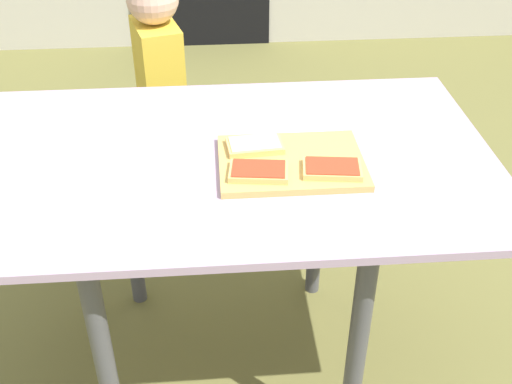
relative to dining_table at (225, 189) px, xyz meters
name	(u,v)px	position (x,y,z in m)	size (l,w,h in m)	color
ground_plane	(231,361)	(0.00, 0.00, -0.67)	(16.00, 16.00, 0.00)	olive
dining_table	(225,189)	(0.00, 0.00, 0.00)	(1.37, 0.83, 0.78)	#AC92AF
cutting_board	(291,162)	(0.16, -0.06, 0.11)	(0.35, 0.26, 0.02)	tan
pizza_slice_near_left	(259,171)	(0.08, -0.12, 0.13)	(0.15, 0.10, 0.02)	#E5B362
pizza_slice_far_left	(255,146)	(0.08, 0.00, 0.13)	(0.15, 0.10, 0.02)	#E5B362
pizza_slice_near_right	(332,169)	(0.25, -0.12, 0.13)	(0.15, 0.10, 0.02)	#E5B362
plate_white_right	(321,145)	(0.25, 0.03, 0.11)	(0.19, 0.19, 0.01)	white
child_left	(161,91)	(-0.21, 0.76, -0.08)	(0.20, 0.27, 1.03)	#2E4040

